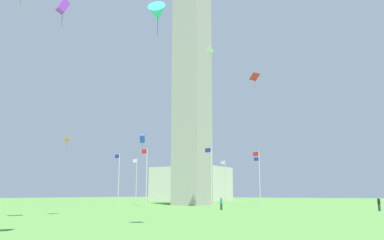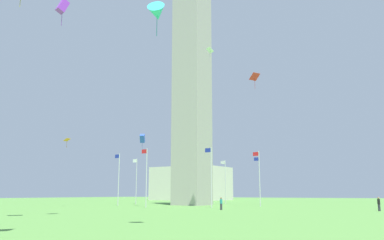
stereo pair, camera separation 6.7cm
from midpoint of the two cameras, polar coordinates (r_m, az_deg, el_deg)
name	(u,v)px [view 1 (the left image)]	position (r m, az deg, el deg)	size (l,w,h in m)	color
ground_plane	(192,205)	(72.35, -0.03, -12.30)	(260.00, 260.00, 0.00)	#548C3D
obelisk_monument	(192,70)	(75.99, -0.03, 7.24)	(5.59, 5.59, 50.85)	#A8A399
flagpole_n	(136,179)	(80.24, -8.15, -8.51)	(1.12, 0.14, 9.06)	silver
flagpole_ne	(119,177)	(70.69, -10.67, -8.16)	(1.12, 0.14, 9.06)	silver
flagpole_e	(146,175)	(61.66, -6.70, -7.94)	(1.12, 0.14, 9.06)	silver
flagpole_se	(211,174)	(59.60, 2.75, -7.91)	(1.12, 0.14, 9.06)	silver
flagpole_s	(259,176)	(66.30, 9.73, -8.04)	(1.12, 0.14, 9.06)	silver
flagpole_sw	(259,178)	(76.40, 9.75, -8.36)	(1.12, 0.14, 9.06)	silver
flagpole_w	(225,180)	(83.86, 4.82, -8.67)	(1.12, 0.14, 9.06)	silver
flagpole_nw	(178,180)	(85.33, -2.04, -8.73)	(1.12, 0.14, 9.06)	silver
person_teal_shirt	(221,204)	(52.11, 4.25, -12.04)	(0.32, 0.32, 1.61)	#2D2D38
person_black_shirt	(379,204)	(53.49, 25.54, -10.98)	(0.32, 0.32, 1.68)	#2D2D38
kite_red_diamond	(255,77)	(63.84, 9.08, 6.20)	(1.65, 1.81, 2.53)	red
kite_blue_box	(142,138)	(67.65, -7.26, -2.68)	(1.32, 1.54, 2.89)	blue
kite_white_diamond	(210,50)	(63.66, 2.60, 10.08)	(1.31, 1.21, 1.81)	white
kite_purple_box	(63,6)	(40.73, -18.33, 15.42)	(0.98, 1.31, 2.68)	purple
kite_cyan_delta	(158,13)	(27.60, -5.08, 15.27)	(1.73, 1.90, 2.44)	#33C6D1
kite_orange_diamond	(67,140)	(67.38, -17.76, -2.79)	(0.93, 1.00, 1.51)	orange
distant_building	(191,184)	(126.38, -0.16, -9.26)	(21.62, 16.19, 10.27)	beige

